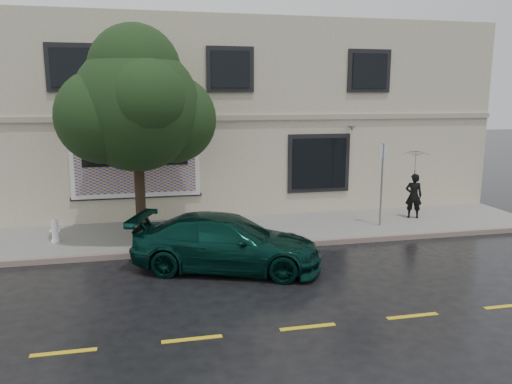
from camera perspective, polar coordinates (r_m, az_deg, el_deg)
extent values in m
plane|color=black|center=(13.00, 1.00, -8.54)|extent=(90.00, 90.00, 0.00)
cube|color=gray|center=(16.01, -1.75, -4.49)|extent=(20.00, 3.50, 0.15)
cube|color=slate|center=(14.36, -0.42, -6.31)|extent=(20.00, 0.18, 0.16)
cube|color=gold|center=(9.89, 5.94, -15.09)|extent=(19.00, 0.12, 0.01)
cube|color=beige|center=(21.12, -4.78, 8.65)|extent=(20.00, 8.00, 7.00)
cube|color=#9E9984|center=(17.13, -2.91, 8.47)|extent=(20.00, 0.12, 0.18)
cube|color=black|center=(18.09, 7.20, 3.29)|extent=(2.30, 0.10, 2.10)
cube|color=black|center=(18.04, 7.26, 3.26)|extent=(2.00, 0.05, 1.80)
cube|color=black|center=(16.96, -20.29, 13.21)|extent=(1.30, 0.05, 1.20)
cube|color=black|center=(17.08, -2.93, 13.84)|extent=(1.30, 0.05, 1.20)
cube|color=black|center=(18.59, 12.88, 13.35)|extent=(1.30, 0.05, 1.20)
cube|color=white|center=(17.00, -13.55, 2.91)|extent=(4.20, 0.06, 2.10)
cube|color=gold|center=(16.96, -13.55, 2.90)|extent=(3.90, 0.04, 1.80)
cube|color=black|center=(17.20, -13.39, -0.54)|extent=(4.30, 0.10, 0.10)
cube|color=black|center=(16.92, -13.70, 6.45)|extent=(4.30, 0.10, 0.10)
cube|color=black|center=(16.91, -13.57, 3.39)|extent=(3.40, 0.02, 0.28)
imported|color=black|center=(12.66, -3.34, -5.79)|extent=(5.20, 3.63, 1.39)
imported|color=black|center=(18.09, 17.57, -0.42)|extent=(0.67, 0.56, 1.56)
imported|color=black|center=(17.92, 17.78, 3.12)|extent=(1.10, 1.10, 0.70)
cylinder|color=#322416|center=(14.92, -13.10, -0.27)|extent=(0.29, 0.29, 2.72)
sphere|color=black|center=(14.65, -13.52, 9.33)|extent=(3.60, 3.60, 3.60)
cylinder|color=white|center=(15.70, -21.91, -5.20)|extent=(0.27, 0.27, 0.07)
cylinder|color=white|center=(15.63, -21.98, -4.21)|extent=(0.20, 0.20, 0.49)
sphere|color=white|center=(15.56, -22.05, -3.22)|extent=(0.20, 0.20, 0.20)
cylinder|color=white|center=(15.62, -21.99, -4.13)|extent=(0.28, 0.09, 0.09)
cylinder|color=gray|center=(16.65, 14.16, 0.79)|extent=(0.06, 0.06, 2.69)
cube|color=silver|center=(16.50, 14.33, 4.51)|extent=(0.33, 0.04, 0.43)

